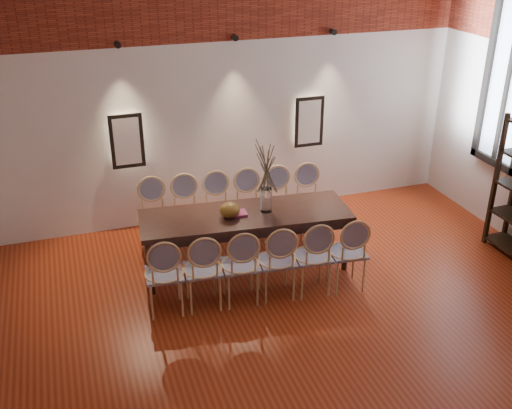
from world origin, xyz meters
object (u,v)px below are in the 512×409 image
object	(u,v)px
dining_table	(246,241)
book	(236,214)
chair_far_b	(187,215)
chair_near_e	(312,256)
chair_near_b	(203,269)
chair_far_d	(250,208)
chair_near_a	(164,274)
chair_far_e	(281,205)
chair_near_f	(347,252)
vase	(266,200)
chair_near_c	(240,264)
chair_near_d	(277,260)
chair_far_c	(219,211)
bowl	(230,210)
chair_far_a	(154,218)
chair_far_f	(311,202)

from	to	relation	value
dining_table	book	distance (m)	0.41
chair_far_b	chair_near_e	bearing A→B (deg)	132.62
chair_near_b	chair_far_d	distance (m)	1.61
chair_near_a	chair_far_e	bearing A→B (deg)	39.18
chair_near_f	vase	bearing A→B (deg)	139.31
chair_near_e	book	world-z (taller)	chair_near_e
chair_near_c	chair_near_d	bearing A→B (deg)	-0.00
chair_far_c	chair_far_d	bearing A→B (deg)	180.00
chair_far_e	vase	distance (m)	0.89
chair_near_e	bowl	world-z (taller)	chair_near_e
chair_near_b	chair_far_b	world-z (taller)	same
chair_near_c	chair_far_a	bearing A→B (deg)	121.53
chair_near_a	vase	distance (m)	1.54
chair_near_b	chair_far_c	distance (m)	1.43
chair_near_e	chair_far_c	world-z (taller)	same
chair_near_d	chair_far_c	world-z (taller)	same
chair_near_b	chair_far_d	xyz separation A→B (m)	(0.97, 1.28, 0.00)
chair_far_a	chair_near_e	bearing A→B (deg)	140.82
chair_near_d	chair_far_c	size ratio (longest dim) A/B	1.00
chair_near_a	book	xyz separation A→B (m)	(0.99, 0.58, 0.30)
chair_near_e	chair_far_b	bearing A→B (deg)	132.62
chair_near_b	chair_far_c	world-z (taller)	same
chair_near_a	chair_near_c	world-z (taller)	same
chair_near_b	chair_near_f	bearing A→B (deg)	-0.00
vase	bowl	bearing A→B (deg)	-179.17
vase	bowl	world-z (taller)	vase
dining_table	chair_near_a	world-z (taller)	chair_near_a
chair_far_e	book	distance (m)	1.07
dining_table	chair_far_a	xyz separation A→B (m)	(-0.98, 0.78, 0.09)
chair_far_b	bowl	bearing A→B (deg)	120.45
chair_far_a	chair_far_e	xyz separation A→B (m)	(1.67, -0.16, 0.00)
chair_near_a	chair_near_f	distance (m)	2.10
chair_near_b	chair_near_c	size ratio (longest dim) A/B	1.00
chair_far_c	chair_far_d	world-z (taller)	same
chair_far_b	chair_far_c	distance (m)	0.42
chair_far_c	chair_near_b	bearing A→B (deg)	72.95
chair_near_b	chair_far_a	distance (m)	1.43
dining_table	chair_near_d	xyz separation A→B (m)	(0.14, -0.70, 0.09)
chair_near_c	chair_far_d	bearing A→B (deg)	72.95
chair_near_b	chair_far_a	xyz separation A→B (m)	(-0.29, 1.40, 0.00)
dining_table	chair_far_c	world-z (taller)	chair_far_c
chair_near_b	chair_far_a	size ratio (longest dim) A/B	1.00
chair_near_d	chair_near_e	size ratio (longest dim) A/B	1.00
chair_near_a	chair_near_e	world-z (taller)	same
chair_near_d	chair_far_e	xyz separation A→B (m)	(0.55, 1.32, 0.00)
chair_far_a	vase	bearing A→B (deg)	152.30
chair_far_a	bowl	distance (m)	1.19
chair_near_c	chair_far_f	distance (m)	1.86
chair_near_e	chair_near_b	bearing A→B (deg)	180.00
chair_far_f	chair_far_c	bearing A→B (deg)	-0.00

